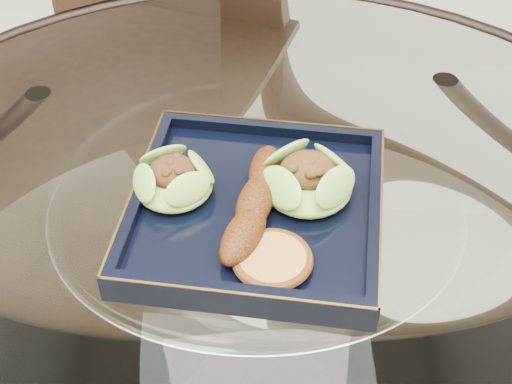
{
  "coord_description": "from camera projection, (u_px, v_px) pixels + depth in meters",
  "views": [
    {
      "loc": [
        -0.03,
        -0.53,
        1.32
      ],
      "look_at": [
        0.0,
        0.02,
        0.8
      ],
      "focal_mm": 50.0,
      "sensor_mm": 36.0,
      "label": 1
    }
  ],
  "objects": [
    {
      "name": "crumb_patty",
      "position": [
        272.0,
        261.0,
        0.71
      ],
      "size": [
        0.09,
        0.09,
        0.01
      ],
      "primitive_type": "cylinder",
      "rotation": [
        0.0,
        0.0,
        0.37
      ],
      "color": "#B6773C",
      "rests_on": "navy_plate"
    },
    {
      "name": "dining_table",
      "position": [
        256.0,
        322.0,
        0.89
      ],
      "size": [
        1.13,
        1.13,
        0.77
      ],
      "color": "white",
      "rests_on": "ground"
    },
    {
      "name": "lettuce_wrap_left",
      "position": [
        174.0,
        182.0,
        0.78
      ],
      "size": [
        0.09,
        0.09,
        0.03
      ],
      "primitive_type": "ellipsoid",
      "rotation": [
        0.0,
        0.0,
        0.01
      ],
      "color": "#558C28",
      "rests_on": "navy_plate"
    },
    {
      "name": "dining_chair",
      "position": [
        139.0,
        102.0,
        1.23
      ],
      "size": [
        0.6,
        0.6,
        1.06
      ],
      "rotation": [
        0.0,
        0.0,
        -0.39
      ],
      "color": "black",
      "rests_on": "ground"
    },
    {
      "name": "navy_plate",
      "position": [
        256.0,
        212.0,
        0.78
      ],
      "size": [
        0.32,
        0.32,
        0.02
      ],
      "primitive_type": "cube",
      "rotation": [
        0.0,
        0.0,
        -0.2
      ],
      "color": "black",
      "rests_on": "dining_table"
    },
    {
      "name": "lettuce_wrap_right",
      "position": [
        307.0,
        182.0,
        0.78
      ],
      "size": [
        0.12,
        0.12,
        0.04
      ],
      "primitive_type": "ellipsoid",
      "rotation": [
        0.0,
        0.0,
        0.24
      ],
      "color": "#629C2D",
      "rests_on": "navy_plate"
    },
    {
      "name": "roasted_plantain",
      "position": [
        255.0,
        202.0,
        0.75
      ],
      "size": [
        0.09,
        0.18,
        0.03
      ],
      "primitive_type": "ellipsoid",
      "rotation": [
        0.0,
        0.0,
        1.27
      ],
      "color": "#60290A",
      "rests_on": "navy_plate"
    }
  ]
}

